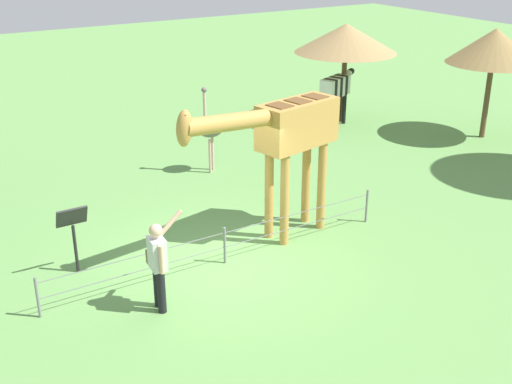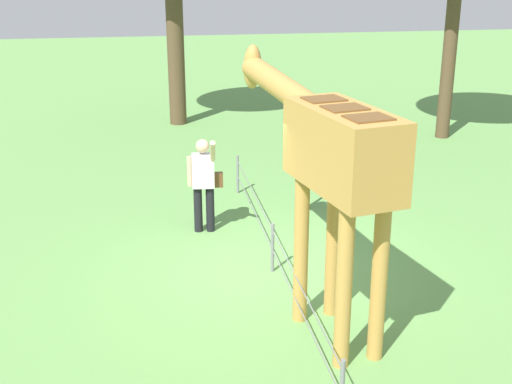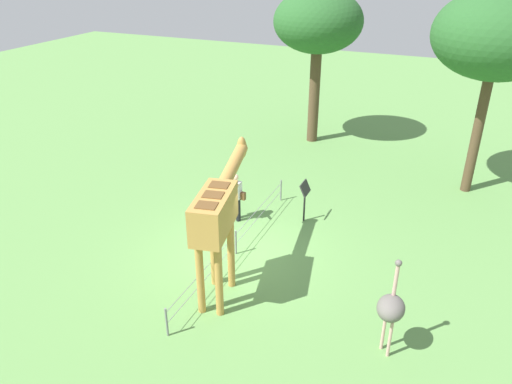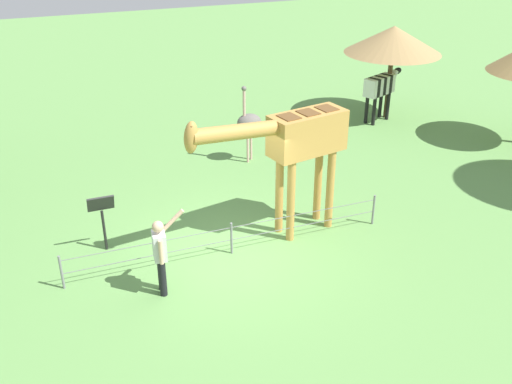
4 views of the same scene
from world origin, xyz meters
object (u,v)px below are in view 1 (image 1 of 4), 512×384
at_px(ostrich, 210,128).
at_px(shade_hut_far, 494,46).
at_px(zebra, 336,89).
at_px(info_sign, 73,226).
at_px(giraffe, 286,134).
at_px(visitor, 158,261).
at_px(shade_hut_near, 346,38).

height_order(ostrich, shade_hut_far, shade_hut_far).
height_order(zebra, info_sign, zebra).
bearing_deg(shade_hut_far, giraffe, 15.30).
bearing_deg(ostrich, info_sign, 35.93).
bearing_deg(visitor, shade_hut_near, -143.40).
height_order(ostrich, info_sign, ostrich).
distance_m(giraffe, shade_hut_far, 9.15).
bearing_deg(giraffe, info_sign, -11.15).
bearing_deg(visitor, giraffe, -160.69).
height_order(shade_hut_far, info_sign, shade_hut_far).
distance_m(zebra, ostrich, 5.52).
relative_size(visitor, shade_hut_far, 0.52).
bearing_deg(ostrich, giraffe, 83.09).
relative_size(shade_hut_far, info_sign, 2.44).
distance_m(visitor, ostrich, 6.51).
bearing_deg(shade_hut_near, shade_hut_far, 126.28).
height_order(visitor, info_sign, visitor).
distance_m(giraffe, shade_hut_near, 8.61).
distance_m(shade_hut_far, info_sign, 13.12).
distance_m(ostrich, info_sign, 5.68).
distance_m(visitor, info_sign, 2.12).
height_order(giraffe, visitor, giraffe).
distance_m(shade_hut_near, info_sign, 11.65).
xyz_separation_m(visitor, shade_hut_near, (-9.52, -7.07, 1.76)).
xyz_separation_m(giraffe, shade_hut_near, (-6.24, -5.92, 0.44)).
relative_size(visitor, shade_hut_near, 0.53).
relative_size(visitor, info_sign, 1.28).
bearing_deg(giraffe, shade_hut_near, -136.49).
bearing_deg(ostrich, shade_hut_far, 168.27).
bearing_deg(shade_hut_far, ostrich, -11.73).
bearing_deg(zebra, visitor, 37.13).
xyz_separation_m(giraffe, visitor, (3.29, 1.15, -1.32)).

